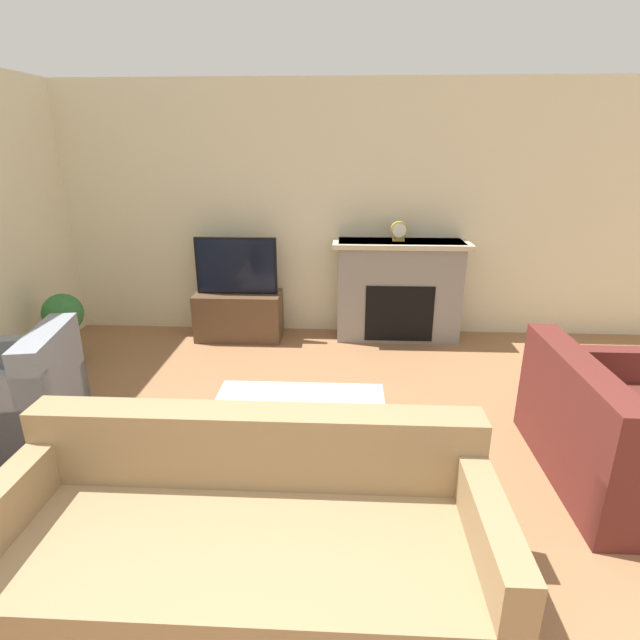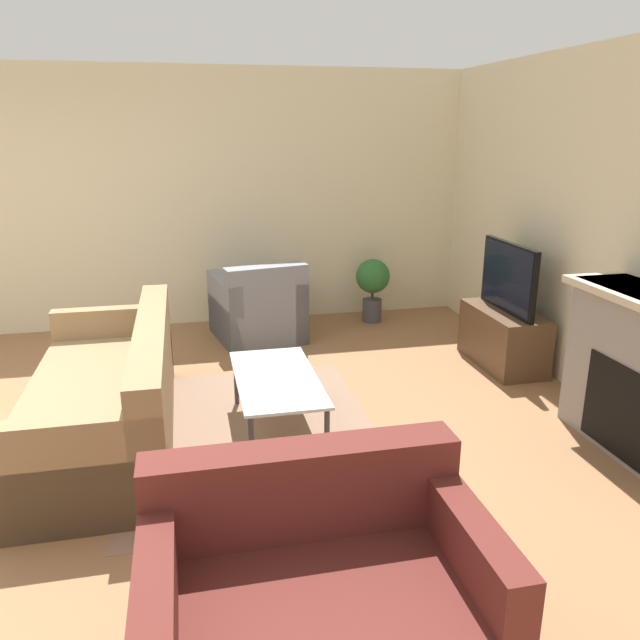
# 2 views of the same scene
# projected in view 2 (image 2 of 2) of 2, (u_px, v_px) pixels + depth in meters

# --- Properties ---
(wall_back) EXTENTS (8.61, 0.06, 2.70)m
(wall_back) POSITION_uv_depth(u_px,v_px,m) (615.00, 232.00, 4.60)
(wall_back) COLOR beige
(wall_back) RESTS_ON ground_plane
(wall_left) EXTENTS (0.06, 7.57, 2.70)m
(wall_left) POSITION_uv_depth(u_px,v_px,m) (257.00, 199.00, 6.77)
(wall_left) COLOR beige
(wall_left) RESTS_ON ground_plane
(area_rug) EXTENTS (2.35, 1.76, 0.00)m
(area_rug) POSITION_uv_depth(u_px,v_px,m) (252.00, 434.00, 4.44)
(area_rug) COLOR #896B56
(area_rug) RESTS_ON ground_plane
(tv_stand) EXTENTS (0.93, 0.45, 0.52)m
(tv_stand) POSITION_uv_depth(u_px,v_px,m) (503.00, 338.00, 5.67)
(tv_stand) COLOR brown
(tv_stand) RESTS_ON ground_plane
(tv) EXTENTS (0.87, 0.06, 0.61)m
(tv) POSITION_uv_depth(u_px,v_px,m) (508.00, 277.00, 5.51)
(tv) COLOR black
(tv) RESTS_ON tv_stand
(couch_sectional) EXTENTS (2.25, 0.94, 0.82)m
(couch_sectional) POSITION_uv_depth(u_px,v_px,m) (109.00, 401.00, 4.29)
(couch_sectional) COLOR #8C704C
(couch_sectional) RESTS_ON ground_plane
(couch_loveseat) EXTENTS (0.88, 1.34, 0.82)m
(couch_loveseat) POSITION_uv_depth(u_px,v_px,m) (317.00, 601.00, 2.47)
(couch_loveseat) COLOR #5B231E
(couch_loveseat) RESTS_ON ground_plane
(armchair_by_window) EXTENTS (1.01, 0.96, 0.82)m
(armchair_by_window) POSITION_uv_depth(u_px,v_px,m) (258.00, 310.00, 6.37)
(armchair_by_window) COLOR gray
(armchair_by_window) RESTS_ON ground_plane
(coffee_table) EXTENTS (1.15, 0.56, 0.42)m
(coffee_table) POSITION_uv_depth(u_px,v_px,m) (276.00, 382.00, 4.37)
(coffee_table) COLOR #333338
(coffee_table) RESTS_ON ground_plane
(potted_plant) EXTENTS (0.38, 0.38, 0.71)m
(potted_plant) POSITION_uv_depth(u_px,v_px,m) (373.00, 282.00, 6.90)
(potted_plant) COLOR #47474C
(potted_plant) RESTS_ON ground_plane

